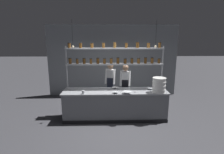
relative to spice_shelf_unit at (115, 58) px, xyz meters
name	(u,v)px	position (x,y,z in m)	size (l,w,h in m)	color
ground_plane	(115,118)	(-0.01, -0.33, -1.91)	(40.00, 40.00, 0.00)	#3D3D42
back_wall	(113,61)	(-0.01, 2.10, -0.36)	(5.65, 0.12, 3.09)	gray
prep_counter	(115,105)	(-0.01, -0.33, -1.45)	(3.25, 0.76, 0.92)	slate
spice_shelf_unit	(115,58)	(0.00, 0.00, 0.00)	(3.13, 0.28, 2.41)	#999BA0
chef_left	(110,83)	(-0.14, 0.50, -0.94)	(0.40, 0.33, 1.68)	black
chef_center	(125,85)	(0.38, 0.30, -0.96)	(0.40, 0.32, 1.64)	black
container_stack	(159,85)	(1.30, -0.55, -0.76)	(0.40, 0.40, 0.46)	white
prep_bowl_near_left	(115,88)	(0.01, -0.12, -0.96)	(0.21, 0.21, 0.06)	white
prep_bowl_center_front	(116,92)	(0.00, -0.59, -0.96)	(0.17, 0.17, 0.05)	#B2B7BC
prep_bowl_center_back	(127,93)	(0.33, -0.65, -0.95)	(0.26, 0.26, 0.07)	silver
prep_bowl_near_right	(150,89)	(1.11, -0.22, -0.96)	(0.21, 0.21, 0.06)	silver
serving_cup_front	(83,92)	(-0.96, -0.63, -0.93)	(0.08, 0.08, 0.11)	#B2B7BC
pendant_light_row	(114,45)	(-0.03, -0.33, 0.42)	(2.51, 0.07, 0.80)	black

